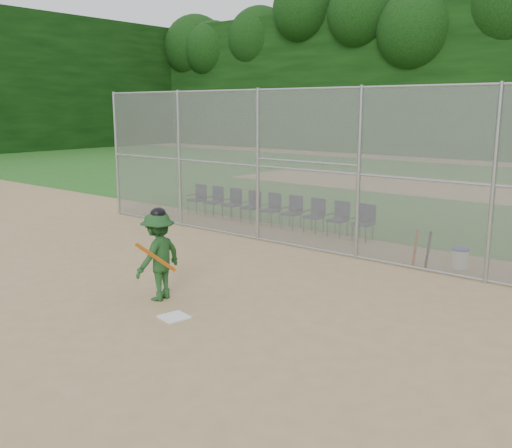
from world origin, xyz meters
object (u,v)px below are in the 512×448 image
Objects in this scene: home_plate at (174,317)px; batter_at_plate at (158,255)px; water_cooler at (460,258)px; chair_0 at (196,199)px.

batter_at_plate is at bearing 152.25° from home_plate.
water_cooler reaches higher than home_plate.
water_cooler is at bearing -6.18° from chair_0.
chair_0 is (-6.67, 7.13, 0.47)m from home_plate.
chair_0 reaches higher than water_cooler.
home_plate is 0.26× the size of batter_at_plate.
home_plate is 9.78m from chair_0.
home_plate is 1.33m from batter_at_plate.
water_cooler is (3.55, 5.64, -0.61)m from batter_at_plate.
home_plate is 6.67m from water_cooler.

